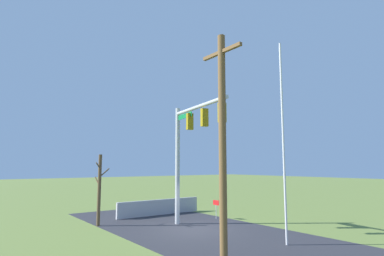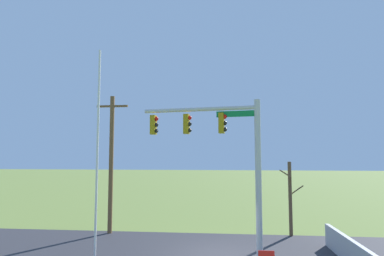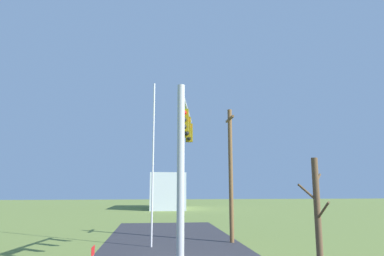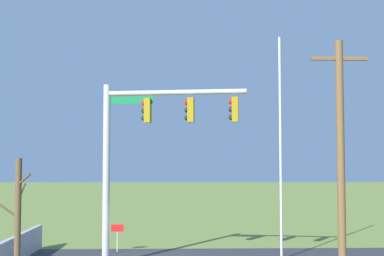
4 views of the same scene
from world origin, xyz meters
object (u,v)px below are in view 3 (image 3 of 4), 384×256
(signal_mast, at_px, (184,145))
(distant_building, at_px, (167,191))
(flagpole, at_px, (153,162))
(open_sign, at_px, (93,256))
(bare_tree, at_px, (318,223))
(utility_pole, at_px, (231,171))

(signal_mast, height_order, distant_building, signal_mast)
(signal_mast, height_order, flagpole, flagpole)
(signal_mast, distance_m, flagpole, 5.73)
(signal_mast, distance_m, open_sign, 5.41)
(signal_mast, height_order, bare_tree, signal_mast)
(utility_pole, bearing_deg, signal_mast, -27.57)
(flagpole, relative_size, distant_building, 0.81)
(signal_mast, distance_m, utility_pole, 7.54)
(flagpole, height_order, utility_pole, flagpole)
(utility_pole, distance_m, bare_tree, 10.63)
(flagpole, height_order, open_sign, flagpole)
(signal_mast, relative_size, utility_pole, 0.88)
(flagpole, xyz_separation_m, open_sign, (7.01, -1.99, -3.75))
(open_sign, bearing_deg, flagpole, 164.14)
(distant_building, bearing_deg, utility_pole, -174.21)
(bare_tree, distance_m, distant_building, 43.80)
(signal_mast, bearing_deg, flagpole, -167.00)
(bare_tree, height_order, open_sign, bare_tree)
(distant_building, bearing_deg, open_sign, 175.63)
(open_sign, bearing_deg, utility_pole, 140.11)
(utility_pole, relative_size, bare_tree, 1.94)
(bare_tree, xyz_separation_m, distant_building, (-43.71, -2.86, 0.51))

